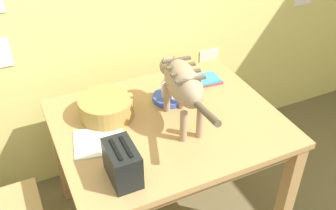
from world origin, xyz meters
TOP-DOWN VIEW (x-y plane):
  - dining_table at (0.14, 1.33)m, footprint 1.16×0.94m
  - cat at (0.20, 1.29)m, footprint 0.20×0.67m
  - saucer_bowl at (0.23, 1.50)m, footprint 0.18×0.18m
  - coffee_mug at (0.23, 1.50)m, footprint 0.13×0.08m
  - magazine at (-0.23, 1.32)m, footprint 0.28×0.26m
  - book_stack at (0.50, 1.58)m, footprint 0.20×0.14m
  - wicker_basket at (-0.13, 1.50)m, footprint 0.29×0.29m
  - toaster at (-0.21, 1.04)m, footprint 0.12×0.20m

SIDE VIEW (x-z plane):
  - dining_table at x=0.14m, z-range 0.28..1.04m
  - magazine at x=-0.23m, z-range 0.75..0.76m
  - saucer_bowl at x=0.23m, z-range 0.75..0.78m
  - book_stack at x=0.50m, z-range 0.75..0.78m
  - wicker_basket at x=-0.13m, z-range 0.75..0.87m
  - coffee_mug at x=0.23m, z-range 0.78..0.87m
  - toaster at x=-0.21m, z-range 0.75..0.93m
  - cat at x=0.20m, z-range 0.82..1.16m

